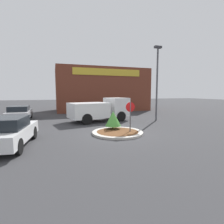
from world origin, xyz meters
TOP-DOWN VIEW (x-y plane):
  - ground_plane at (0.00, 0.00)m, footprint 120.00×120.00m
  - traffic_island at (0.00, 0.00)m, footprint 3.31×3.31m
  - stop_sign at (0.80, -0.20)m, footprint 0.63×0.07m
  - island_shrub at (0.00, 0.90)m, footprint 1.10×1.10m
  - utility_truck at (0.21, 5.27)m, footprint 5.86×3.41m
  - storefront_building at (3.18, 15.38)m, footprint 13.40×6.07m
  - parked_sedan_silver at (-7.04, 8.15)m, footprint 2.03×4.79m
  - parked_sedan_white at (-6.00, -0.94)m, footprint 2.25×4.50m
  - light_pole at (5.37, 3.88)m, footprint 0.70×0.30m

SIDE VIEW (x-z plane):
  - ground_plane at x=0.00m, z-range 0.00..0.00m
  - traffic_island at x=0.00m, z-range 0.00..0.14m
  - parked_sedan_silver at x=-7.04m, z-range 0.02..1.43m
  - parked_sedan_white at x=-6.00m, z-range 0.01..1.50m
  - island_shrub at x=0.00m, z-range 0.24..1.48m
  - utility_truck at x=0.21m, z-range 0.05..2.21m
  - stop_sign at x=0.80m, z-range 0.38..2.45m
  - storefront_building at x=3.18m, z-range 0.00..6.23m
  - light_pole at x=5.37m, z-range 0.56..7.49m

